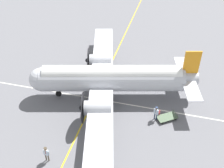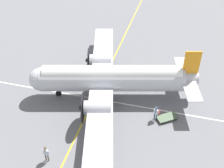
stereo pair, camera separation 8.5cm
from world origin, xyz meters
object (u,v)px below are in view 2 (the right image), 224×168
at_px(crew_foreground, 46,153).
at_px(suitcase_near_door, 159,114).
at_px(baggage_cart, 167,117).
at_px(airliner_main, 108,78).
at_px(passenger_boarding, 156,112).

height_order(crew_foreground, suitcase_near_door, crew_foreground).
bearing_deg(crew_foreground, suitcase_near_door, -136.76).
xyz_separation_m(suitcase_near_door, baggage_cart, (0.34, 0.90, -0.01)).
distance_m(airliner_main, crew_foreground, 10.87).
height_order(suitcase_near_door, baggage_cart, suitcase_near_door).
bearing_deg(crew_foreground, airliner_main, -105.73).
relative_size(airliner_main, baggage_cart, 10.73).
distance_m(airliner_main, passenger_boarding, 6.61).
bearing_deg(airliner_main, passenger_boarding, 142.85).
bearing_deg(suitcase_near_door, passenger_boarding, -24.74).
relative_size(crew_foreground, passenger_boarding, 1.01).
xyz_separation_m(crew_foreground, baggage_cart, (-8.23, 10.15, -0.81)).
height_order(airliner_main, crew_foreground, airliner_main).
bearing_deg(suitcase_near_door, baggage_cart, 69.58).
relative_size(crew_foreground, baggage_cart, 0.72).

